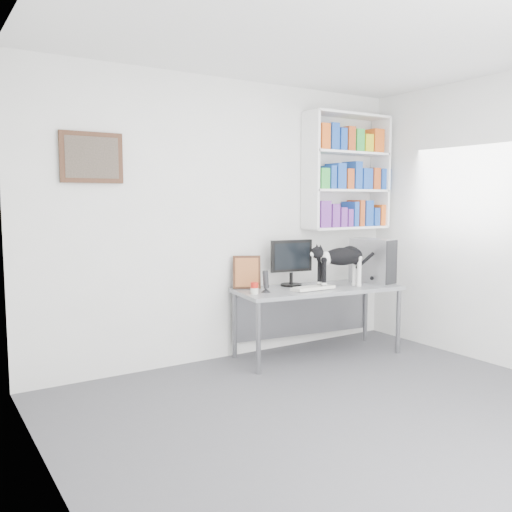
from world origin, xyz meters
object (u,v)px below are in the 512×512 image
object	(u,v)px
keyboard	(313,288)
speaker	(266,281)
cat	(341,267)
bookshelf	(347,172)
desk	(318,321)
leaning_print	(247,272)
pc_tower	(372,261)
soup_can	(254,288)
monitor	(291,262)

from	to	relation	value
keyboard	speaker	xyz separation A→B (m)	(-0.46, 0.12, 0.09)
cat	bookshelf	bearing A→B (deg)	50.92
speaker	cat	xyz separation A→B (m)	(0.79, -0.16, 0.10)
desk	leaning_print	world-z (taller)	leaning_print
pc_tower	soup_can	distance (m)	1.43
monitor	keyboard	world-z (taller)	monitor
cat	leaning_print	bearing A→B (deg)	158.98
desk	pc_tower	bearing A→B (deg)	3.67
desk	keyboard	bearing A→B (deg)	-139.81
keyboard	leaning_print	distance (m)	0.66
soup_can	cat	distance (m)	0.94
bookshelf	desk	bearing A→B (deg)	-153.95
monitor	pc_tower	bearing A→B (deg)	-7.50
desk	bookshelf	bearing A→B (deg)	33.62
leaning_print	cat	bearing A→B (deg)	1.47
keyboard	soup_can	distance (m)	0.61
pc_tower	soup_can	world-z (taller)	pc_tower
pc_tower	soup_can	size ratio (longest dim) A/B	4.31
desk	speaker	size ratio (longest dim) A/B	7.75
monitor	cat	size ratio (longest dim) A/B	0.71
bookshelf	monitor	size ratio (longest dim) A/B	2.63
keyboard	leaning_print	bearing A→B (deg)	141.03
speaker	pc_tower	bearing A→B (deg)	-0.00
soup_can	keyboard	bearing A→B (deg)	-10.49
bookshelf	monitor	xyz separation A→B (m)	(-0.80, -0.09, -0.92)
monitor	leaning_print	xyz separation A→B (m)	(-0.46, 0.10, -0.07)
speaker	soup_can	world-z (taller)	speaker
desk	monitor	size ratio (longest dim) A/B	3.50
speaker	leaning_print	bearing A→B (deg)	101.23
desk	monitor	xyz separation A→B (m)	(-0.17, 0.22, 0.58)
bookshelf	desk	distance (m)	1.66
desk	soup_can	distance (m)	0.83
bookshelf	monitor	distance (m)	1.23
speaker	keyboard	bearing A→B (deg)	-10.98
speaker	desk	bearing A→B (deg)	0.23
bookshelf	keyboard	xyz separation A→B (m)	(-0.76, -0.39, -1.14)
bookshelf	pc_tower	distance (m)	1.00
pc_tower	leaning_print	xyz separation A→B (m)	(-1.32, 0.36, -0.06)
desk	pc_tower	xyz separation A→B (m)	(0.68, -0.05, 0.57)
desk	leaning_print	xyz separation A→B (m)	(-0.63, 0.32, 0.51)
keyboard	pc_tower	distance (m)	0.85
monitor	speaker	bearing A→B (deg)	-146.88
bookshelf	monitor	world-z (taller)	bookshelf
desk	keyboard	world-z (taller)	keyboard
keyboard	pc_tower	size ratio (longest dim) A/B	0.94
bookshelf	speaker	xyz separation A→B (m)	(-1.23, -0.27, -1.05)
pc_tower	cat	xyz separation A→B (m)	(-0.49, -0.07, -0.02)
bookshelf	desk	xyz separation A→B (m)	(-0.63, -0.31, -1.51)
speaker	leaning_print	xyz separation A→B (m)	(-0.04, 0.28, 0.06)
bookshelf	desk	world-z (taller)	bookshelf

